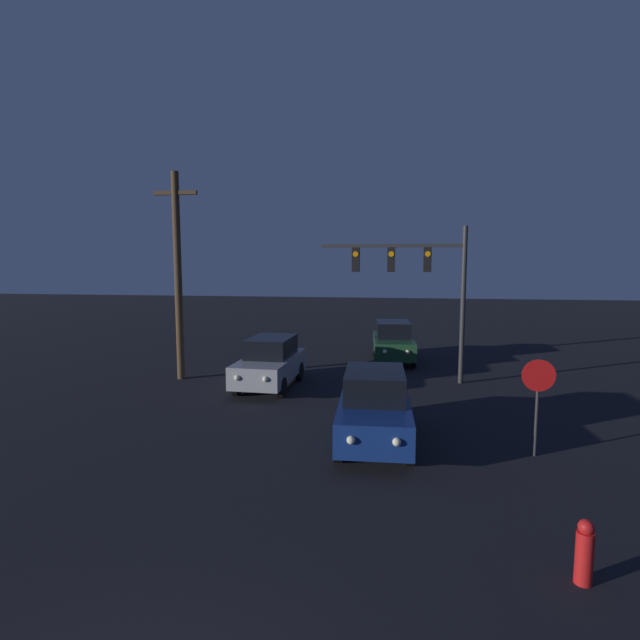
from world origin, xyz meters
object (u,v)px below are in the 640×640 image
Objects in this scene: stop_sign at (538,389)px; fire_hydrant at (584,552)px; car_far at (393,341)px; traffic_signal_mast at (419,275)px; car_near at (374,407)px; utility_pole at (178,273)px; car_mid at (270,362)px.

stop_sign is 2.43× the size of fire_hydrant.
car_far reaches higher than fire_hydrant.
traffic_signal_mast is 2.54× the size of stop_sign.
car_far is (0.36, 10.40, 0.00)m from car_near.
traffic_signal_mast is at bearing 5.93° from utility_pole.
stop_sign is 0.29× the size of utility_pole.
utility_pole is (-11.33, 6.03, 2.45)m from stop_sign.
traffic_signal_mast is 12.33m from fire_hydrant.
car_near is at bearing 174.87° from stop_sign.
car_near is at bearing 121.75° from fire_hydrant.
car_far is 9.79m from utility_pole.
car_far is 15.70m from fire_hydrant.
traffic_signal_mast is at bearing -103.28° from car_near.
car_mid is at bearing 145.25° from stop_sign.
car_near is 4.55× the size of fire_hydrant.
traffic_signal_mast is 8.97m from utility_pole.
traffic_signal_mast reaches higher than car_mid.
utility_pole reaches higher than fire_hydrant.
car_near is 3.78m from stop_sign.
stop_sign is at bearing 83.09° from fire_hydrant.
car_near is 0.74× the size of traffic_signal_mast.
stop_sign is 13.07m from utility_pole.
car_mid is at bearing -11.24° from utility_pole.
utility_pole reaches higher than stop_sign.
car_mid is at bearing 47.90° from car_far.
fire_hydrant is at bearing -81.03° from traffic_signal_mast.
traffic_signal_mast is 7.73m from stop_sign.
car_near is 1.00× the size of car_mid.
car_far is at bearing 30.49° from utility_pole.
fire_hydrant is at bearing 96.25° from car_far.
stop_sign is (3.70, -0.33, 0.68)m from car_near.
utility_pole is (-3.71, 0.74, 3.13)m from car_mid.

